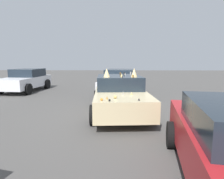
{
  "coord_description": "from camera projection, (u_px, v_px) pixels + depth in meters",
  "views": [
    {
      "loc": [
        -7.14,
        0.11,
        2.01
      ],
      "look_at": [
        0.0,
        0.3,
        0.9
      ],
      "focal_mm": 30.67,
      "sensor_mm": 36.0,
      "label": 1
    }
  ],
  "objects": [
    {
      "name": "parked_sedan_far_left",
      "position": [
        26.0,
        80.0,
        12.43
      ],
      "size": [
        4.12,
        2.27,
        1.42
      ],
      "rotation": [
        0.0,
        0.0,
        3.05
      ],
      "color": "white",
      "rests_on": "ground"
    },
    {
      "name": "art_car_decorated",
      "position": [
        120.0,
        94.0,
        7.33
      ],
      "size": [
        4.56,
        2.31,
        1.71
      ],
      "rotation": [
        0.0,
        0.0,
        3.21
      ],
      "color": "beige",
      "rests_on": "ground"
    },
    {
      "name": "parked_sedan_near_right",
      "position": [
        120.0,
        82.0,
        11.05
      ],
      "size": [
        4.47,
        2.49,
        1.47
      ],
      "rotation": [
        0.0,
        0.0,
        2.97
      ],
      "color": "white",
      "rests_on": "ground"
    },
    {
      "name": "ground_plane",
      "position": [
        120.0,
        113.0,
        7.36
      ],
      "size": [
        60.0,
        60.0,
        0.0
      ],
      "primitive_type": "plane",
      "color": "#514F4C"
    }
  ]
}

